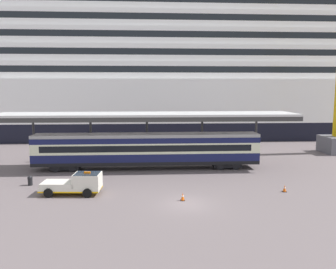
{
  "coord_description": "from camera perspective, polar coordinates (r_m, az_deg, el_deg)",
  "views": [
    {
      "loc": [
        -3.06,
        -26.52,
        9.2
      ],
      "look_at": [
        -0.94,
        8.8,
        4.5
      ],
      "focal_mm": 36.71,
      "sensor_mm": 36.0,
      "label": 1
    }
  ],
  "objects": [
    {
      "name": "platform_canopy",
      "position": [
        39.64,
        -3.55,
        3.13
      ],
      "size": [
        34.34,
        5.9,
        6.43
      ],
      "color": "silver",
      "rests_on": "ground"
    },
    {
      "name": "service_truck",
      "position": [
        31.48,
        -14.88,
        -7.81
      ],
      "size": [
        5.32,
        2.52,
        2.02
      ],
      "color": "silver",
      "rests_on": "ground"
    },
    {
      "name": "quay_bollard",
      "position": [
        35.81,
        -21.92,
        -7.03
      ],
      "size": [
        0.48,
        0.48,
        0.96
      ],
      "color": "black",
      "rests_on": "ground"
    },
    {
      "name": "cruise_ship",
      "position": [
        72.42,
        7.91,
        9.65
      ],
      "size": [
        134.17,
        24.6,
        35.67
      ],
      "color": "black",
      "rests_on": "ground"
    },
    {
      "name": "traffic_cone_mid",
      "position": [
        28.97,
        2.46,
        -10.28
      ],
      "size": [
        0.36,
        0.36,
        0.67
      ],
      "color": "black",
      "rests_on": "ground"
    },
    {
      "name": "traffic_cone_near",
      "position": [
        32.99,
        18.79,
        -8.47
      ],
      "size": [
        0.36,
        0.36,
        0.64
      ],
      "color": "black",
      "rests_on": "ground"
    },
    {
      "name": "train_carriage",
      "position": [
        39.68,
        -3.5,
        -2.44
      ],
      "size": [
        25.67,
        2.81,
        4.11
      ],
      "color": "black",
      "rests_on": "ground"
    },
    {
      "name": "ground_plane",
      "position": [
        28.24,
        3.04,
        -11.46
      ],
      "size": [
        400.0,
        400.0,
        0.0
      ],
      "primitive_type": "plane",
      "color": "#62585A"
    }
  ]
}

